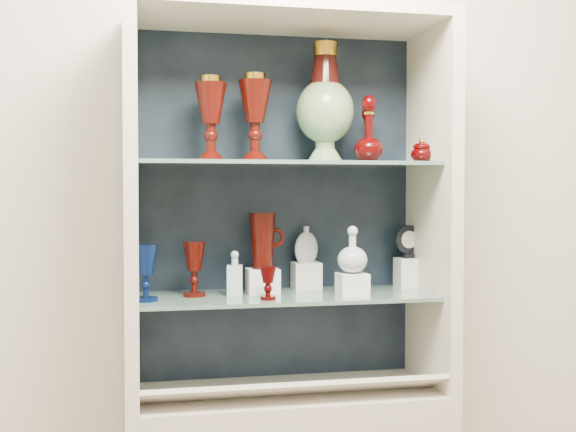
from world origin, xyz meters
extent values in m
cube|color=silver|center=(0.00, 1.75, 1.40)|extent=(3.50, 0.02, 2.80)
cube|color=black|center=(0.00, 1.72, 1.32)|extent=(0.98, 0.02, 1.15)
cube|color=beige|center=(-0.48, 1.53, 1.32)|extent=(0.04, 0.40, 1.15)
cube|color=beige|center=(0.48, 1.53, 1.32)|extent=(0.04, 0.40, 1.15)
cube|color=beige|center=(0.00, 1.53, 1.92)|extent=(1.00, 0.40, 0.04)
cube|color=slate|center=(0.00, 1.55, 1.04)|extent=(0.92, 0.34, 0.01)
cube|color=slate|center=(0.00, 1.55, 1.46)|extent=(0.92, 0.34, 0.01)
cube|color=beige|center=(0.00, 1.42, 0.78)|extent=(0.92, 0.17, 0.09)
cube|color=white|center=(-0.28, 1.42, 0.80)|extent=(0.10, 0.06, 0.03)
cube|color=white|center=(0.05, 1.42, 0.80)|extent=(0.10, 0.06, 0.03)
cube|color=white|center=(0.27, 1.42, 0.80)|extent=(0.10, 0.06, 0.03)
cube|color=white|center=(-0.06, 1.42, 0.80)|extent=(0.10, 0.06, 0.03)
cube|color=silver|center=(-0.07, 1.58, 1.09)|extent=(0.10, 0.10, 0.08)
cube|color=silver|center=(0.09, 1.66, 1.09)|extent=(0.09, 0.09, 0.09)
cube|color=silver|center=(0.20, 1.48, 1.08)|extent=(0.09, 0.09, 0.07)
cube|color=silver|center=(0.44, 1.63, 1.10)|extent=(0.08, 0.08, 0.10)
camera|label=1|loc=(-0.46, -0.68, 1.38)|focal=45.00mm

